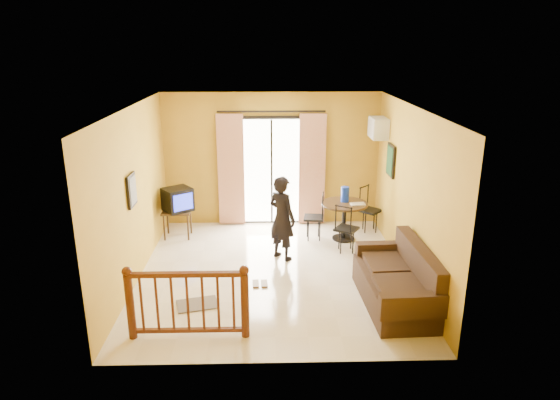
{
  "coord_description": "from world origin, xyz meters",
  "views": [
    {
      "loc": [
        -0.09,
        -7.73,
        3.78
      ],
      "look_at": [
        0.12,
        0.2,
        1.24
      ],
      "focal_mm": 32.0,
      "sensor_mm": 36.0,
      "label": 1
    }
  ],
  "objects_px": {
    "dining_table": "(344,211)",
    "coffee_table": "(381,256)",
    "television": "(178,199)",
    "standing_person": "(282,218)",
    "sofa": "(400,283)"
  },
  "relations": [
    {
      "from": "standing_person",
      "to": "television",
      "type": "bearing_deg",
      "value": 15.75
    },
    {
      "from": "dining_table",
      "to": "coffee_table",
      "type": "distance_m",
      "value": 1.5
    },
    {
      "from": "standing_person",
      "to": "coffee_table",
      "type": "bearing_deg",
      "value": -153.14
    },
    {
      "from": "dining_table",
      "to": "coffee_table",
      "type": "bearing_deg",
      "value": -72.78
    },
    {
      "from": "television",
      "to": "dining_table",
      "type": "bearing_deg",
      "value": -40.23
    },
    {
      "from": "sofa",
      "to": "coffee_table",
      "type": "bearing_deg",
      "value": 87.79
    },
    {
      "from": "dining_table",
      "to": "standing_person",
      "type": "height_order",
      "value": "standing_person"
    },
    {
      "from": "television",
      "to": "coffee_table",
      "type": "relative_size",
      "value": 0.84
    },
    {
      "from": "television",
      "to": "dining_table",
      "type": "xyz_separation_m",
      "value": [
        3.29,
        -0.2,
        -0.19
      ]
    },
    {
      "from": "dining_table",
      "to": "sofa",
      "type": "relative_size",
      "value": 0.46
    },
    {
      "from": "sofa",
      "to": "standing_person",
      "type": "height_order",
      "value": "standing_person"
    },
    {
      "from": "television",
      "to": "coffee_table",
      "type": "bearing_deg",
      "value": -59.95
    },
    {
      "from": "television",
      "to": "dining_table",
      "type": "height_order",
      "value": "television"
    },
    {
      "from": "television",
      "to": "sofa",
      "type": "bearing_deg",
      "value": -73.7
    },
    {
      "from": "television",
      "to": "standing_person",
      "type": "distance_m",
      "value": 2.3
    }
  ]
}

